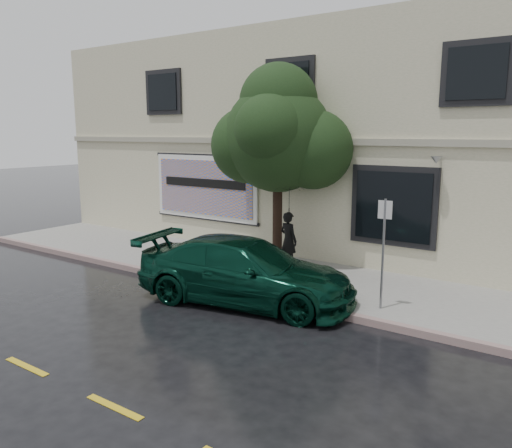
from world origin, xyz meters
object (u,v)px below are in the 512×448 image
Objects in this scene: pedestrian at (288,240)px; street_tree at (278,138)px; fire_hydrant at (208,250)px; car at (245,271)px.

pedestrian is 0.31× the size of street_tree.
street_tree is 3.74m from fire_hydrant.
street_tree is at bearing 51.46° from fire_hydrant.
street_tree is at bearing 8.09° from car.
fire_hydrant is (-2.22, -0.78, -0.41)m from pedestrian.
street_tree is (-0.99, 2.96, 2.95)m from car.
car is 4.29m from street_tree.
pedestrian is 2.39m from fire_hydrant.
pedestrian is 2.03× the size of fire_hydrant.
pedestrian is (-0.39, 2.58, 0.20)m from car.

